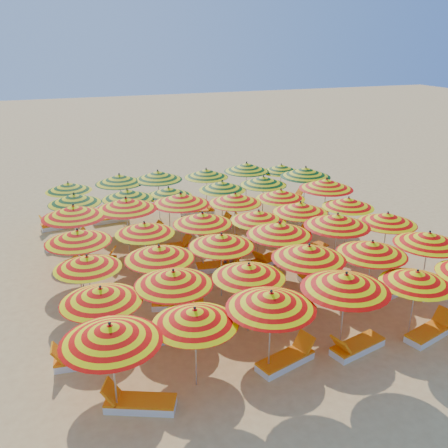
# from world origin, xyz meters

# --- Properties ---
(ground) EXTENTS (120.00, 120.00, 0.00)m
(ground) POSITION_xyz_m (0.00, 0.00, 0.00)
(ground) COLOR #E7B266
(ground) RESTS_ON ground
(umbrella_0) EXTENTS (2.99, 2.99, 2.49)m
(umbrella_0) POSITION_xyz_m (-5.32, -6.62, 2.19)
(umbrella_0) COLOR silver
(umbrella_0) RESTS_ON ground
(umbrella_1) EXTENTS (2.83, 2.83, 2.31)m
(umbrella_1) POSITION_xyz_m (-3.25, -6.33, 2.03)
(umbrella_1) COLOR silver
(umbrella_1) RESTS_ON ground
(umbrella_2) EXTENTS (2.34, 2.34, 2.48)m
(umbrella_2) POSITION_xyz_m (-1.27, -6.48, 2.18)
(umbrella_2) COLOR silver
(umbrella_2) RESTS_ON ground
(umbrella_3) EXTENTS (2.91, 2.91, 2.58)m
(umbrella_3) POSITION_xyz_m (0.98, -6.39, 2.27)
(umbrella_3) COLOR silver
(umbrella_3) RESTS_ON ground
(umbrella_4) EXTENTS (2.34, 2.34, 2.23)m
(umbrella_4) POSITION_xyz_m (3.40, -6.38, 1.96)
(umbrella_4) COLOR silver
(umbrella_4) RESTS_ON ground
(umbrella_6) EXTENTS (2.41, 2.41, 2.34)m
(umbrella_6) POSITION_xyz_m (-5.28, -4.48, 2.06)
(umbrella_6) COLOR silver
(umbrella_6) RESTS_ON ground
(umbrella_7) EXTENTS (2.97, 2.97, 2.39)m
(umbrella_7) POSITION_xyz_m (-3.25, -4.28, 2.11)
(umbrella_7) COLOR silver
(umbrella_7) RESTS_ON ground
(umbrella_8) EXTENTS (2.24, 2.24, 2.31)m
(umbrella_8) POSITION_xyz_m (-1.03, -4.45, 2.03)
(umbrella_8) COLOR silver
(umbrella_8) RESTS_ON ground
(umbrella_9) EXTENTS (2.95, 2.95, 2.47)m
(umbrella_9) POSITION_xyz_m (1.12, -4.14, 2.18)
(umbrella_9) COLOR silver
(umbrella_9) RESTS_ON ground
(umbrella_10) EXTENTS (2.69, 2.69, 2.41)m
(umbrella_10) POSITION_xyz_m (3.23, -4.45, 2.12)
(umbrella_10) COLOR silver
(umbrella_10) RESTS_ON ground
(umbrella_11) EXTENTS (2.92, 2.92, 2.43)m
(umbrella_11) POSITION_xyz_m (5.47, -4.45, 2.14)
(umbrella_11) COLOR silver
(umbrella_11) RESTS_ON ground
(umbrella_12) EXTENTS (2.36, 2.36, 2.21)m
(umbrella_12) POSITION_xyz_m (-5.40, -2.03, 1.95)
(umbrella_12) COLOR silver
(umbrella_12) RESTS_ON ground
(umbrella_13) EXTENTS (2.90, 2.90, 2.36)m
(umbrella_13) POSITION_xyz_m (-3.22, -2.37, 2.08)
(umbrella_13) COLOR silver
(umbrella_13) RESTS_ON ground
(umbrella_14) EXTENTS (2.68, 2.68, 2.36)m
(umbrella_14) POSITION_xyz_m (-1.04, -2.10, 2.08)
(umbrella_14) COLOR silver
(umbrella_14) RESTS_ON ground
(umbrella_15) EXTENTS (2.45, 2.45, 2.45)m
(umbrella_15) POSITION_xyz_m (1.16, -1.98, 2.15)
(umbrella_15) COLOR silver
(umbrella_15) RESTS_ON ground
(umbrella_16) EXTENTS (2.91, 2.91, 2.54)m
(umbrella_16) POSITION_xyz_m (3.40, -2.12, 2.24)
(umbrella_16) COLOR silver
(umbrella_16) RESTS_ON ground
(umbrella_17) EXTENTS (2.38, 2.38, 2.35)m
(umbrella_17) POSITION_xyz_m (5.53, -2.19, 2.07)
(umbrella_17) COLOR silver
(umbrella_17) RESTS_ON ground
(umbrella_18) EXTENTS (2.28, 2.28, 2.40)m
(umbrella_18) POSITION_xyz_m (-5.51, -0.15, 2.11)
(umbrella_18) COLOR silver
(umbrella_18) RESTS_ON ground
(umbrella_19) EXTENTS (2.50, 2.50, 2.28)m
(umbrella_19) POSITION_xyz_m (-3.18, 0.08, 2.00)
(umbrella_19) COLOR silver
(umbrella_19) RESTS_ON ground
(umbrella_20) EXTENTS (2.56, 2.56, 2.37)m
(umbrella_20) POSITION_xyz_m (-1.00, 0.11, 2.09)
(umbrella_20) COLOR silver
(umbrella_20) RESTS_ON ground
(umbrella_21) EXTENTS (2.48, 2.48, 2.27)m
(umbrella_21) POSITION_xyz_m (1.20, -0.10, 1.99)
(umbrella_21) COLOR silver
(umbrella_21) RESTS_ON ground
(umbrella_22) EXTENTS (2.83, 2.83, 2.35)m
(umbrella_22) POSITION_xyz_m (3.06, 0.02, 2.07)
(umbrella_22) COLOR silver
(umbrella_22) RESTS_ON ground
(umbrella_23) EXTENTS (2.25, 2.25, 2.27)m
(umbrella_23) POSITION_xyz_m (5.34, 0.11, 2.00)
(umbrella_23) COLOR silver
(umbrella_23) RESTS_ON ground
(umbrella_24) EXTENTS (3.14, 3.14, 2.57)m
(umbrella_24) POSITION_xyz_m (-5.47, 2.07, 2.26)
(umbrella_24) COLOR silver
(umbrella_24) RESTS_ON ground
(umbrella_25) EXTENTS (3.07, 3.07, 2.57)m
(umbrella_25) POSITION_xyz_m (-3.45, 2.32, 2.26)
(umbrella_25) COLOR silver
(umbrella_25) RESTS_ON ground
(umbrella_26) EXTENTS (2.52, 2.52, 2.50)m
(umbrella_26) POSITION_xyz_m (-1.21, 2.36, 2.20)
(umbrella_26) COLOR silver
(umbrella_26) RESTS_ON ground
(umbrella_27) EXTENTS (2.59, 2.59, 2.37)m
(umbrella_27) POSITION_xyz_m (1.04, 2.00, 2.09)
(umbrella_27) COLOR silver
(umbrella_27) RESTS_ON ground
(umbrella_28) EXTENTS (2.22, 2.22, 2.27)m
(umbrella_28) POSITION_xyz_m (3.22, 2.11, 2.00)
(umbrella_28) COLOR silver
(umbrella_28) RESTS_ON ground
(umbrella_29) EXTENTS (3.03, 3.03, 2.57)m
(umbrella_29) POSITION_xyz_m (5.43, 2.05, 2.26)
(umbrella_29) COLOR silver
(umbrella_29) RESTS_ON ground
(umbrella_30) EXTENTS (2.29, 2.29, 2.35)m
(umbrella_30) POSITION_xyz_m (-5.30, 4.31, 2.06)
(umbrella_30) COLOR silver
(umbrella_30) RESTS_ON ground
(umbrella_31) EXTENTS (2.74, 2.74, 2.35)m
(umbrella_31) POSITION_xyz_m (-3.10, 4.15, 2.07)
(umbrella_31) COLOR silver
(umbrella_31) RESTS_ON ground
(umbrella_32) EXTENTS (2.27, 2.27, 2.23)m
(umbrella_32) POSITION_xyz_m (-1.27, 4.25, 1.96)
(umbrella_32) COLOR silver
(umbrella_32) RESTS_ON ground
(umbrella_33) EXTENTS (2.68, 2.68, 2.30)m
(umbrella_33) POSITION_xyz_m (1.24, 4.16, 2.02)
(umbrella_33) COLOR silver
(umbrella_33) RESTS_ON ground
(umbrella_34) EXTENTS (2.39, 2.39, 2.35)m
(umbrella_34) POSITION_xyz_m (3.30, 4.13, 2.07)
(umbrella_34) COLOR silver
(umbrella_34) RESTS_ON ground
(umbrella_35) EXTENTS (2.55, 2.55, 2.59)m
(umbrella_35) POSITION_xyz_m (5.53, 4.14, 2.28)
(umbrella_35) COLOR silver
(umbrella_35) RESTS_ON ground
(umbrella_36) EXTENTS (2.73, 2.73, 2.22)m
(umbrella_36) POSITION_xyz_m (-5.40, 6.61, 1.96)
(umbrella_36) COLOR silver
(umbrella_36) RESTS_ON ground
(umbrella_37) EXTENTS (2.68, 2.68, 2.42)m
(umbrella_37) POSITION_xyz_m (-3.07, 6.51, 2.13)
(umbrella_37) COLOR silver
(umbrella_37) RESTS_ON ground
(umbrella_38) EXTENTS (2.93, 2.93, 2.48)m
(umbrella_38) POSITION_xyz_m (-1.26, 6.33, 2.18)
(umbrella_38) COLOR silver
(umbrella_38) RESTS_ON ground
(umbrella_39) EXTENTS (2.58, 2.58, 2.32)m
(umbrella_39) POSITION_xyz_m (1.21, 6.42, 2.04)
(umbrella_39) COLOR silver
(umbrella_39) RESTS_ON ground
(umbrella_40) EXTENTS (2.82, 2.82, 2.46)m
(umbrella_40) POSITION_xyz_m (3.38, 6.41, 2.16)
(umbrella_40) COLOR silver
(umbrella_40) RESTS_ON ground
(umbrella_41) EXTENTS (2.33, 2.33, 2.23)m
(umbrella_41) POSITION_xyz_m (5.30, 6.30, 1.96)
(umbrella_41) COLOR silver
(umbrella_41) RESTS_ON ground
(lounger_0) EXTENTS (1.82, 1.22, 0.69)m
(lounger_0) POSITION_xyz_m (-4.81, -6.68, 0.15)
(lounger_0) COLOR white
(lounger_0) RESTS_ON ground
(lounger_1) EXTENTS (1.83, 1.05, 0.69)m
(lounger_1) POSITION_xyz_m (-0.67, -6.35, 0.15)
(lounger_1) COLOR white
(lounger_1) RESTS_ON ground
(lounger_2) EXTENTS (1.82, 0.98, 0.69)m
(lounger_2) POSITION_xyz_m (1.49, -6.49, 0.15)
(lounger_2) COLOR white
(lounger_2) RESTS_ON ground
(lounger_3) EXTENTS (1.83, 1.04, 0.69)m
(lounger_3) POSITION_xyz_m (3.99, -6.61, 0.15)
(lounger_3) COLOR white
(lounger_3) RESTS_ON ground
(lounger_5) EXTENTS (1.78, 0.76, 0.69)m
(lounger_5) POSITION_xyz_m (-5.88, -4.45, 0.15)
(lounger_5) COLOR white
(lounger_5) RESTS_ON ground
(lounger_6) EXTENTS (1.80, 0.82, 0.69)m
(lounger_6) POSITION_xyz_m (-3.75, -4.06, 0.15)
(lounger_6) COLOR white
(lounger_6) RESTS_ON ground
(lounger_7) EXTENTS (1.82, 0.99, 0.69)m
(lounger_7) POSITION_xyz_m (0.52, -4.23, 0.15)
(lounger_7) COLOR white
(lounger_7) RESTS_ON ground
(lounger_8) EXTENTS (1.82, 0.98, 0.69)m
(lounger_8) POSITION_xyz_m (3.83, -4.21, 0.15)
(lounger_8) COLOR white
(lounger_8) RESTS_ON ground
(lounger_9) EXTENTS (1.80, 0.85, 0.69)m
(lounger_9) POSITION_xyz_m (6.07, -4.48, 0.15)
(lounger_9) COLOR white
(lounger_9) RESTS_ON ground
(lounger_10) EXTENTS (1.83, 1.06, 0.69)m
(lounger_10) POSITION_xyz_m (-2.71, -2.34, 0.15)
(lounger_10) COLOR white
(lounger_10) RESTS_ON ground
(lounger_11) EXTENTS (1.74, 0.61, 0.69)m
(lounger_11) POSITION_xyz_m (2.90, -2.21, 0.15)
(lounger_11) COLOR white
(lounger_11) RESTS_ON ground
(lounger_12) EXTENTS (1.79, 0.81, 0.69)m
(lounger_12) POSITION_xyz_m (-0.40, -0.13, 0.15)
(lounger_12) COLOR white
(lounger_12) RESTS_ON ground
(lounger_13) EXTENTS (1.82, 1.23, 0.69)m
(lounger_13) POSITION_xyz_m (1.70, -0.20, 0.15)
(lounger_13) COLOR white
(lounger_13) RESTS_ON ground
(lounger_14) EXTENTS (1.82, 1.01, 0.69)m
(lounger_14) POSITION_xyz_m (3.56, 0.04, 0.15)
(lounger_14) COLOR white
(lounger_14) RESTS_ON ground
(lounger_15) EXTENTS (1.82, 1.20, 0.69)m
(lounger_15) POSITION_xyz_m (-4.87, 2.04, 0.15)
(lounger_15) COLOR white
(lounger_15) RESTS_ON ground
(lounger_16) EXTENTS (1.74, 0.60, 0.69)m
(lounger_16) POSITION_xyz_m (-1.72, 2.20, 0.15)
(lounger_16) COLOR white
(lounger_16) RESTS_ON ground
(lounger_17) EXTENTS (1.80, 0.85, 0.69)m
(lounger_17) POSITION_xyz_m (0.44, 2.11, 0.15)
(lounger_17) COLOR white
(lounger_17) RESTS_ON ground
(lounger_18) EXTENTS (1.73, 0.59, 0.69)m
(lounger_18) POSITION_xyz_m (3.82, 1.89, 0.15)
(lounger_18) COLOR white
(lounger_18) RESTS_ON ground
(lounger_19) EXTENTS (1.81, 0.86, 0.69)m
(lounger_19) POSITION_xyz_m (-5.80, 4.21, 0.15)
(lounger_19) COLOR white
(lounger_19) RESTS_ON ground
(lounger_20) EXTENTS (1.80, 0.85, 0.69)m
(lounger_20) POSITION_xyz_m (-2.50, 3.92, 0.15)
(lounger_20) COLOR white
(lounger_20) RESTS_ON ground
(lounger_21) EXTENTS (1.77, 0.69, 0.69)m
(lounger_21) POSITION_xyz_m (0.74, 3.99, 0.15)
(lounger_21) COLOR white
(lounger_21) RESTS_ON ground
(lounger_22) EXTENTS (1.75, 0.62, 0.69)m
(lounger_22) POSITION_xyz_m (2.70, 3.89, 0.15)
(lounger_22) COLOR white
(lounger_22) RESTS_ON ground
(lounger_23) EXTENTS (1.83, 1.11, 0.69)m
(lounger_23) POSITION_xyz_m (6.04, 4.31, 0.15)
(lounger_23) COLOR white
(lounger_23) RESTS_ON ground
(lounger_24) EXTENTS (1.80, 0.83, 0.69)m
(lounger_24) POSITION_xyz_m (-6.00, 6.64, 0.15)
(lounger_24) COLOR white
(lounger_24) RESTS_ON ground
(lounger_25) EXTENTS (1.78, 0.73, 0.69)m
(lounger_25) POSITION_xyz_m (-3.57, 6.69, 0.15)
(lounger_25) COLOR white
(lounger_25) RESTS_ON ground
(lounger_26) EXTENTS (1.80, 0.84, 0.69)m
(lounger_26) POSITION_xyz_m (0.71, 6.25, 0.15)
(lounger_26) COLOR white
(lounger_26) RESTS_ON ground
(lounger_27) EXTENTS (1.76, 0.67, 0.69)m
(lounger_27) POSITION_xyz_m (5.90, 6.50, 0.15)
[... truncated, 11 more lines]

